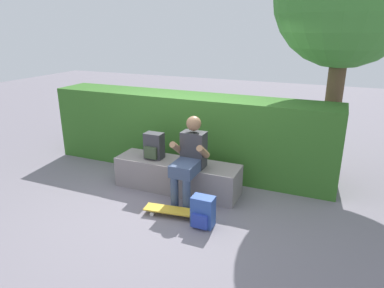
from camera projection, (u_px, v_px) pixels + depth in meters
ground_plane at (164, 202)px, 4.97m from camera, size 24.00×24.00×0.00m
bench_main at (177, 176)px, 5.28m from camera, size 1.92×0.52×0.47m
person_skater at (190, 157)px, 4.83m from camera, size 0.49×0.62×1.22m
skateboard_near_person at (174, 211)px, 4.59m from camera, size 0.82×0.30×0.09m
backpack_on_bench at (154, 146)px, 5.28m from camera, size 0.28×0.23×0.40m
backpack_on_ground at (203, 212)px, 4.32m from camera, size 0.28×0.23×0.40m
hedge_row at (188, 132)px, 6.00m from camera, size 4.97×0.74×1.31m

